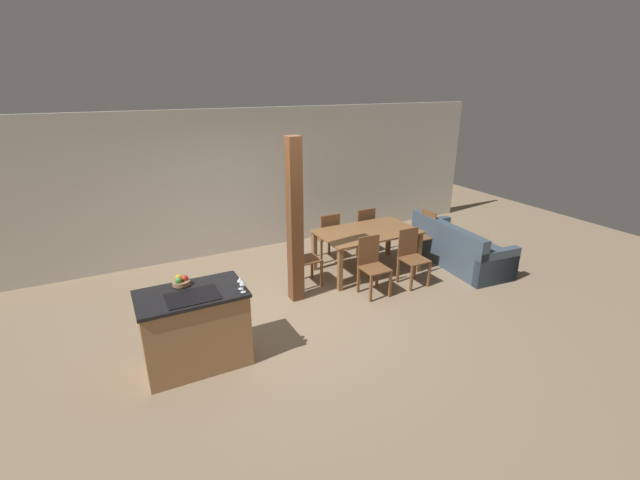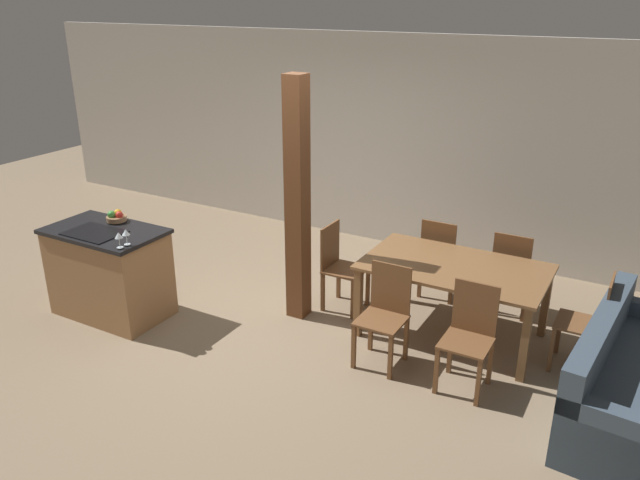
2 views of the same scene
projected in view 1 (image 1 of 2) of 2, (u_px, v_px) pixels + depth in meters
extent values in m
plane|color=#847056|center=(290.00, 312.00, 6.21)|extent=(16.00, 16.00, 0.00)
cube|color=beige|center=(230.00, 183.00, 8.00)|extent=(11.20, 0.08, 2.70)
cube|color=#9E7047|center=(195.00, 330.00, 4.95)|extent=(1.16, 0.68, 0.90)
cube|color=black|center=(191.00, 294.00, 4.78)|extent=(1.20, 0.72, 0.04)
cube|color=black|center=(193.00, 297.00, 4.67)|extent=(0.56, 0.40, 0.01)
cylinder|color=#99704C|center=(181.00, 283.00, 4.93)|extent=(0.20, 0.20, 0.05)
sphere|color=red|center=(185.00, 278.00, 4.93)|extent=(0.08, 0.08, 0.08)
sphere|color=gold|center=(178.00, 278.00, 4.94)|extent=(0.08, 0.08, 0.08)
sphere|color=#3D8E38|center=(178.00, 281.00, 4.87)|extent=(0.08, 0.08, 0.08)
cylinder|color=silver|center=(243.00, 292.00, 4.76)|extent=(0.06, 0.06, 0.00)
cylinder|color=silver|center=(243.00, 288.00, 4.74)|extent=(0.01, 0.01, 0.09)
cone|color=silver|center=(243.00, 282.00, 4.72)|extent=(0.07, 0.07, 0.06)
cylinder|color=silver|center=(241.00, 289.00, 4.83)|extent=(0.06, 0.06, 0.00)
cylinder|color=silver|center=(241.00, 285.00, 4.82)|extent=(0.01, 0.01, 0.09)
cone|color=silver|center=(240.00, 279.00, 4.79)|extent=(0.07, 0.07, 0.06)
cube|color=brown|center=(367.00, 232.00, 7.31)|extent=(1.71, 1.02, 0.03)
cube|color=brown|center=(340.00, 270.00, 6.73)|extent=(0.07, 0.07, 0.72)
cube|color=brown|center=(419.00, 253.00, 7.41)|extent=(0.07, 0.07, 0.72)
cube|color=brown|center=(315.00, 251.00, 7.47)|extent=(0.07, 0.07, 0.72)
cube|color=brown|center=(389.00, 237.00, 8.15)|extent=(0.07, 0.07, 0.72)
cube|color=brown|center=(375.00, 269.00, 6.57)|extent=(0.40, 0.40, 0.02)
cube|color=brown|center=(369.00, 250.00, 6.65)|extent=(0.38, 0.02, 0.46)
cube|color=brown|center=(371.00, 289.00, 6.43)|extent=(0.04, 0.04, 0.43)
cube|color=brown|center=(390.00, 284.00, 6.58)|extent=(0.04, 0.04, 0.43)
cube|color=brown|center=(358.00, 280.00, 6.72)|extent=(0.04, 0.04, 0.43)
cube|color=brown|center=(377.00, 275.00, 6.88)|extent=(0.04, 0.04, 0.43)
cube|color=brown|center=(414.00, 260.00, 6.90)|extent=(0.40, 0.40, 0.02)
cube|color=brown|center=(408.00, 242.00, 6.98)|extent=(0.38, 0.02, 0.46)
cube|color=brown|center=(412.00, 279.00, 6.76)|extent=(0.04, 0.04, 0.43)
cube|color=brown|center=(429.00, 274.00, 6.91)|extent=(0.04, 0.04, 0.43)
cube|color=brown|center=(398.00, 270.00, 7.05)|extent=(0.04, 0.04, 0.43)
cube|color=brown|center=(415.00, 266.00, 7.21)|extent=(0.04, 0.04, 0.43)
cube|color=brown|center=(325.00, 237.00, 7.92)|extent=(0.40, 0.40, 0.02)
cube|color=brown|center=(330.00, 227.00, 7.68)|extent=(0.38, 0.02, 0.46)
cube|color=brown|center=(329.00, 243.00, 8.22)|extent=(0.04, 0.04, 0.43)
cube|color=brown|center=(313.00, 246.00, 8.07)|extent=(0.04, 0.04, 0.43)
cube|color=brown|center=(338.00, 249.00, 7.93)|extent=(0.04, 0.04, 0.43)
cube|color=brown|center=(321.00, 253.00, 7.77)|extent=(0.04, 0.04, 0.43)
cube|color=brown|center=(360.00, 230.00, 8.25)|extent=(0.40, 0.40, 0.02)
cube|color=brown|center=(366.00, 221.00, 8.01)|extent=(0.38, 0.02, 0.46)
cube|color=brown|center=(363.00, 237.00, 8.55)|extent=(0.04, 0.04, 0.43)
cube|color=brown|center=(348.00, 240.00, 8.40)|extent=(0.04, 0.04, 0.43)
cube|color=brown|center=(373.00, 243.00, 8.26)|extent=(0.04, 0.04, 0.43)
cube|color=brown|center=(357.00, 246.00, 8.11)|extent=(0.04, 0.04, 0.43)
cube|color=brown|center=(307.00, 259.00, 6.91)|extent=(0.40, 0.40, 0.02)
cube|color=brown|center=(296.00, 247.00, 6.75)|extent=(0.02, 0.38, 0.46)
cube|color=brown|center=(322.00, 274.00, 6.92)|extent=(0.04, 0.04, 0.43)
cube|color=brown|center=(312.00, 266.00, 7.22)|extent=(0.04, 0.04, 0.43)
cube|color=brown|center=(302.00, 278.00, 6.77)|extent=(0.04, 0.04, 0.43)
cube|color=brown|center=(293.00, 270.00, 7.06)|extent=(0.04, 0.04, 0.43)
cube|color=brown|center=(419.00, 237.00, 7.91)|extent=(0.40, 0.40, 0.02)
cube|color=brown|center=(428.00, 223.00, 7.91)|extent=(0.02, 0.38, 0.46)
cube|color=brown|center=(405.00, 247.00, 8.06)|extent=(0.04, 0.04, 0.43)
cube|color=brown|center=(417.00, 253.00, 7.76)|extent=(0.04, 0.04, 0.43)
cube|color=brown|center=(419.00, 244.00, 8.21)|extent=(0.04, 0.04, 0.43)
cube|color=brown|center=(432.00, 250.00, 7.92)|extent=(0.04, 0.04, 0.43)
cube|color=#3D4C5B|center=(460.00, 252.00, 7.79)|extent=(0.99, 1.99, 0.46)
cube|color=#3D4C5B|center=(447.00, 233.00, 7.52)|extent=(0.33, 1.93, 0.35)
cube|color=#3D4C5B|center=(496.00, 267.00, 6.99)|extent=(0.84, 0.21, 0.60)
cube|color=#3D4C5B|center=(430.00, 233.00, 8.53)|extent=(0.84, 0.21, 0.60)
cube|color=brown|center=(295.00, 222.00, 6.18)|extent=(0.19, 0.19, 2.46)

